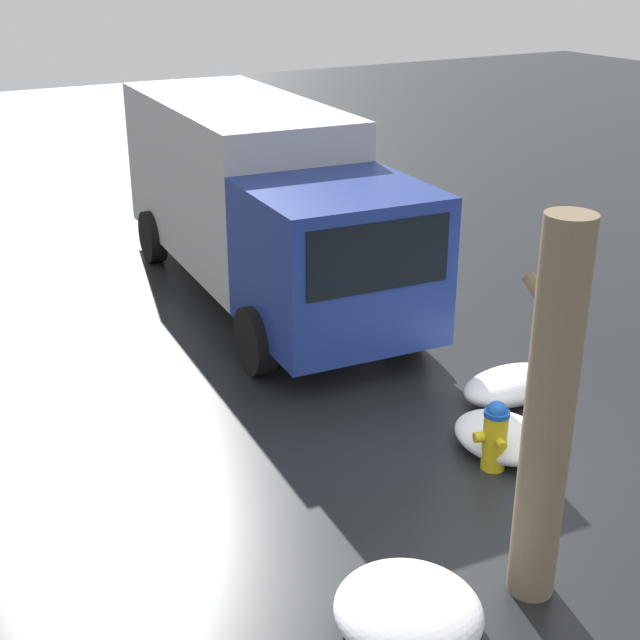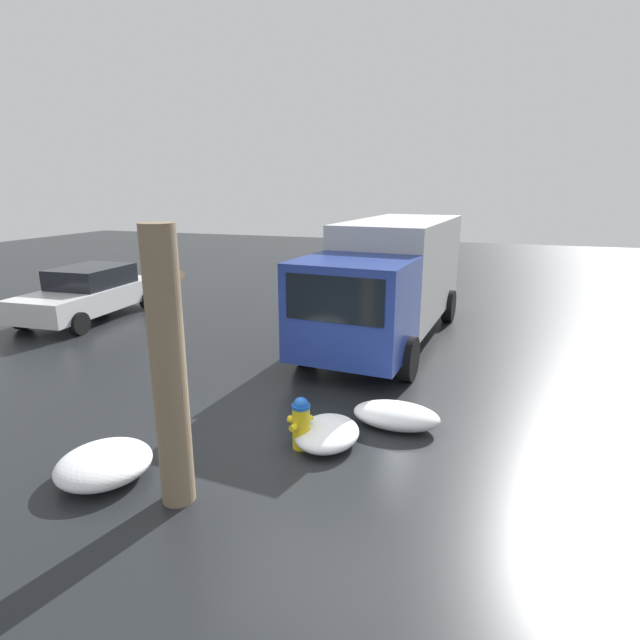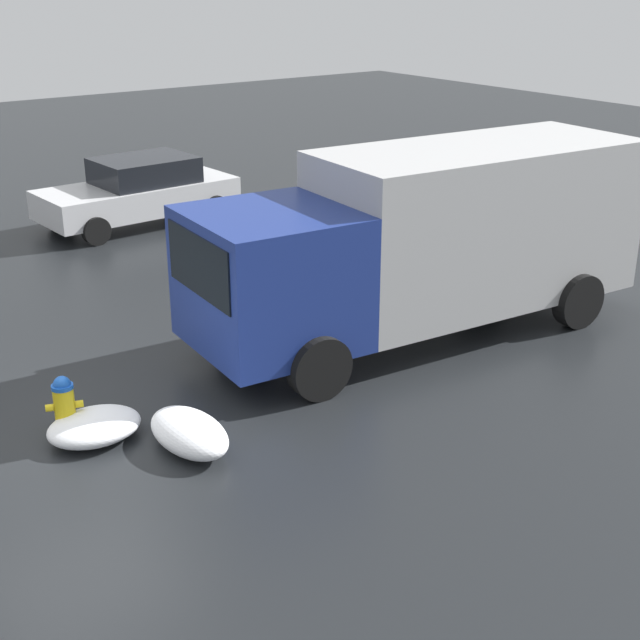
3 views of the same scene
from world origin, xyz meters
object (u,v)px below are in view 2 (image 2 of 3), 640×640
tree_trunk (169,370)px  parked_car (89,293)px  fire_hydrant (301,422)px  delivery_truck (391,276)px

tree_trunk → parked_car: size_ratio=0.75×
fire_hydrant → tree_trunk: tree_trunk is taller
fire_hydrant → parked_car: 9.91m
fire_hydrant → parked_car: parked_car is taller
fire_hydrant → delivery_truck: size_ratio=0.10×
tree_trunk → parked_car: bearing=48.1°
fire_hydrant → delivery_truck: 6.04m
delivery_truck → parked_car: bearing=10.0°
tree_trunk → delivery_truck: 7.67m
delivery_truck → parked_car: (-0.83, 8.65, -0.83)m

